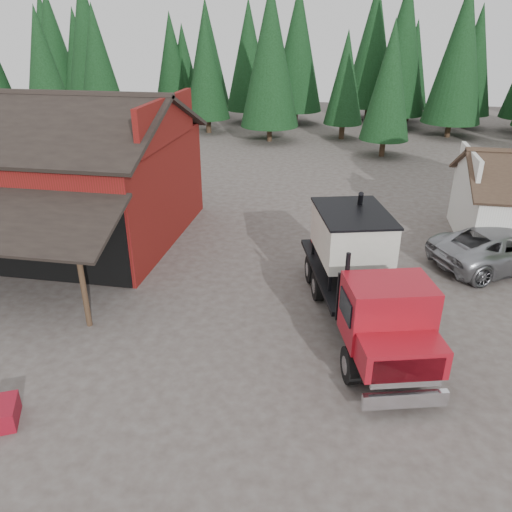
# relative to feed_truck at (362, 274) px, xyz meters

# --- Properties ---
(ground) EXTENTS (120.00, 120.00, 0.00)m
(ground) POSITION_rel_feed_truck_xyz_m (-4.00, -4.02, -2.02)
(ground) COLOR #463C37
(ground) RESTS_ON ground
(red_barn) EXTENTS (12.80, 13.63, 7.18)m
(red_barn) POSITION_rel_feed_truck_xyz_m (-15.00, 5.88, 0.67)
(red_barn) COLOR maroon
(red_barn) RESTS_ON ground
(conifer_backdrop) EXTENTS (76.00, 16.00, 16.00)m
(conifer_backdrop) POSITION_rel_feed_truck_xyz_m (-4.00, 37.98, -2.02)
(conifer_backdrop) COLOR black
(conifer_backdrop) RESTS_ON ground
(near_pine_a) EXTENTS (4.40, 4.40, 11.40)m
(near_pine_a) POSITION_rel_feed_truck_xyz_m (-26.00, 23.98, 4.37)
(near_pine_a) COLOR #382619
(near_pine_a) RESTS_ON ground
(near_pine_b) EXTENTS (3.96, 3.96, 10.40)m
(near_pine_b) POSITION_rel_feed_truck_xyz_m (2.00, 25.98, 3.86)
(near_pine_b) COLOR #382619
(near_pine_b) RESTS_ON ground
(near_pine_d) EXTENTS (5.28, 5.28, 13.40)m
(near_pine_d) POSITION_rel_feed_truck_xyz_m (-8.00, 29.98, 5.37)
(near_pine_d) COLOR #382619
(near_pine_d) RESTS_ON ground
(feed_truck) EXTENTS (4.96, 9.92, 4.33)m
(feed_truck) POSITION_rel_feed_truck_xyz_m (0.00, 0.00, 0.00)
(feed_truck) COLOR black
(feed_truck) RESTS_ON ground
(silver_car) EXTENTS (7.37, 5.86, 1.86)m
(silver_car) POSITION_rel_feed_truck_xyz_m (6.42, 5.98, -1.09)
(silver_car) COLOR #93949A
(silver_car) RESTS_ON ground
(equip_box) EXTENTS (1.12, 1.30, 0.60)m
(equip_box) POSITION_rel_feed_truck_xyz_m (-9.57, -6.85, -1.72)
(equip_box) COLOR maroon
(equip_box) RESTS_ON ground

